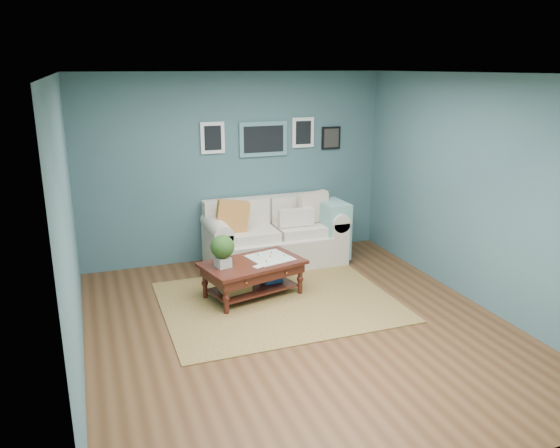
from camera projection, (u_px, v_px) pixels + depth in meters
name	position (u px, v px, depth m)	size (l,w,h in m)	color
room_shell	(300.00, 206.00, 5.69)	(5.00, 5.02, 2.70)	brown
area_rug	(278.00, 301.00, 6.65)	(2.75, 2.20, 0.01)	brown
loveseat	(280.00, 235.00, 7.89)	(2.01, 0.91, 1.03)	beige
coffee_table	(248.00, 269.00, 6.69)	(1.35, 0.98, 0.85)	#371811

